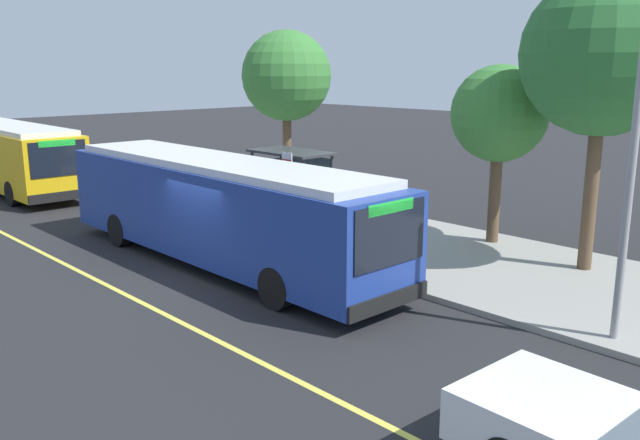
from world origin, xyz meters
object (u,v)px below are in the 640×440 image
at_px(transit_bus_main, 219,207).
at_px(pedestrian_commuter, 221,190).
at_px(transit_bus_second, 11,155).
at_px(route_sign_post, 288,185).
at_px(waiting_bench, 294,208).

relative_size(transit_bus_main, pedestrian_commuter, 7.39).
bearing_deg(transit_bus_second, pedestrian_commuter, 16.42).
height_order(transit_bus_second, route_sign_post, same).
relative_size(route_sign_post, pedestrian_commuter, 1.66).
relative_size(transit_bus_main, transit_bus_second, 1.16).
height_order(transit_bus_second, waiting_bench, transit_bus_second).
relative_size(transit_bus_second, route_sign_post, 3.83).
xyz_separation_m(transit_bus_main, waiting_bench, (-2.06, 4.54, -0.99)).
bearing_deg(route_sign_post, transit_bus_main, -92.04).
bearing_deg(route_sign_post, waiting_bench, 135.31).
bearing_deg(transit_bus_main, route_sign_post, 87.96).
relative_size(transit_bus_second, pedestrian_commuter, 6.35).
xyz_separation_m(transit_bus_main, transit_bus_second, (-15.48, -0.14, -0.00)).
bearing_deg(waiting_bench, transit_bus_second, -160.77).
height_order(transit_bus_main, waiting_bench, transit_bus_main).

